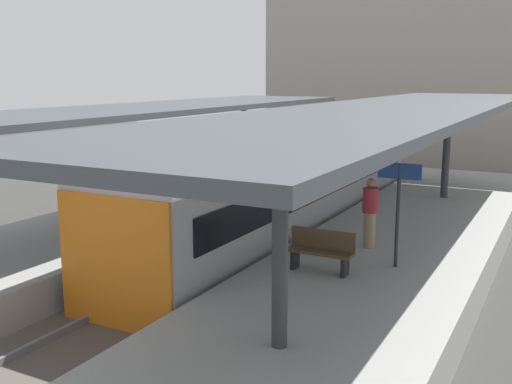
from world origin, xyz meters
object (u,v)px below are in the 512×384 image
platform_sign (399,191)px  passenger_near_bench (370,212)px  commuter_train (290,185)px  platform_bench (321,249)px

platform_sign → passenger_near_bench: bearing=129.1°
commuter_train → platform_bench: bearing=-59.0°
platform_bench → platform_sign: (1.29, 1.01, 1.16)m
commuter_train → platform_sign: 6.00m
platform_bench → passenger_near_bench: bearing=80.8°
commuter_train → passenger_near_bench: (3.39, -2.89, 0.13)m
passenger_near_bench → commuter_train: bearing=139.6°
platform_bench → commuter_train: bearing=121.0°
commuter_train → platform_sign: commuter_train is taller
platform_sign → commuter_train: bearing=137.0°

